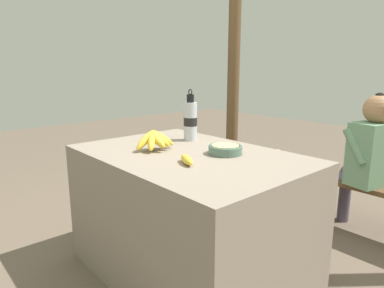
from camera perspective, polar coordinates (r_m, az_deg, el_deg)
The scene contains 10 objects.
ground_plane at distance 2.23m, azimuth -0.48°, elevation -20.43°, with size 12.00×12.00×0.00m, color brown.
market_counter at distance 2.05m, azimuth -0.50°, elevation -11.67°, with size 1.31×0.89×0.74m.
banana_bunch_ripe at distance 1.99m, azimuth -6.17°, elevation 0.74°, with size 0.16×0.27×0.13m.
serving_bowl at distance 1.91m, azimuth 5.56°, elevation -0.82°, with size 0.19×0.19×0.05m.
water_bottle at distance 2.24m, azimuth -0.27°, elevation 3.97°, with size 0.09×0.09×0.34m.
loose_banana_front at distance 1.71m, azimuth -0.90°, elevation -2.64°, with size 0.16×0.10×0.04m.
wooden_bench at distance 2.93m, azimuth 21.54°, elevation -5.56°, with size 1.74×0.32×0.41m.
seated_vendor at distance 2.73m, azimuth 27.10°, elevation -1.66°, with size 0.45×0.42×1.05m.
banana_bunch_green at distance 3.11m, azimuth 14.29°, elevation -1.71°, with size 0.15×0.25×0.12m.
support_post_near at distance 3.62m, azimuth 6.92°, elevation 11.32°, with size 0.12×0.12×2.28m.
Camera 1 is at (1.42, -1.22, 1.21)m, focal length 32.00 mm.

